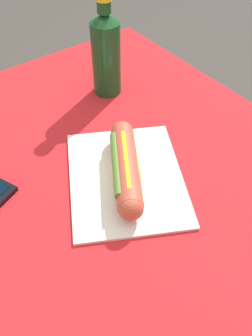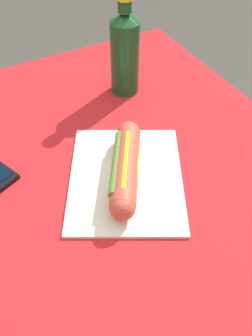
# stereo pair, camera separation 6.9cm
# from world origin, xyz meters

# --- Properties ---
(ground_plane) EXTENTS (6.00, 6.00, 0.00)m
(ground_plane) POSITION_xyz_m (0.00, 0.00, 0.00)
(ground_plane) COLOR #47423D
(ground_plane) RESTS_ON ground
(dining_table) EXTENTS (1.10, 0.84, 0.73)m
(dining_table) POSITION_xyz_m (0.00, 0.00, 0.60)
(dining_table) COLOR brown
(dining_table) RESTS_ON ground
(paper_wrapper) EXTENTS (0.35, 0.33, 0.01)m
(paper_wrapper) POSITION_xyz_m (0.03, -0.02, 0.74)
(paper_wrapper) COLOR silver
(paper_wrapper) RESTS_ON dining_table
(hot_dog) EXTENTS (0.22, 0.15, 0.05)m
(hot_dog) POSITION_xyz_m (0.03, -0.02, 0.77)
(hot_dog) COLOR #E5BC75
(hot_dog) RESTS_ON paper_wrapper
(soda_bottle) EXTENTS (0.07, 0.07, 0.24)m
(soda_bottle) POSITION_xyz_m (0.30, -0.16, 0.84)
(soda_bottle) COLOR #14471E
(soda_bottle) RESTS_ON dining_table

